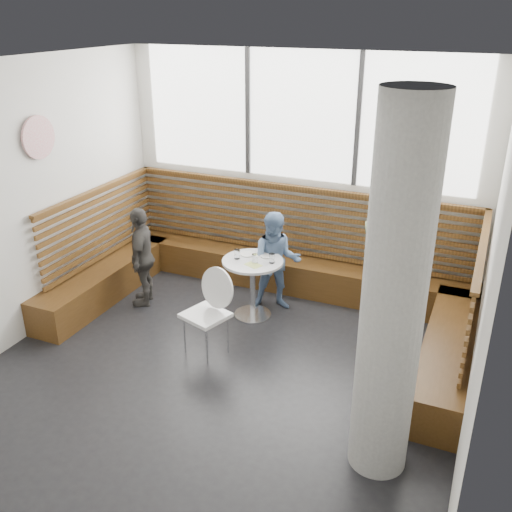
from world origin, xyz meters
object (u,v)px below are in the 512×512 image
at_px(concrete_column, 394,299).
at_px(adult_man, 389,283).
at_px(cafe_chair, 208,304).
at_px(cafe_table, 253,276).
at_px(child_back, 276,262).
at_px(child_left, 142,256).

xyz_separation_m(concrete_column, adult_man, (-0.32, 1.74, -0.72)).
bearing_deg(adult_man, concrete_column, -161.33).
relative_size(cafe_chair, adult_man, 0.57).
distance_m(cafe_table, cafe_chair, 0.93).
bearing_deg(child_back, cafe_table, -142.88).
height_order(concrete_column, cafe_chair, concrete_column).
bearing_deg(child_left, cafe_chair, 41.25).
height_order(cafe_table, cafe_chair, cafe_chair).
bearing_deg(adult_man, cafe_chair, 120.20).
xyz_separation_m(cafe_table, child_back, (0.19, 0.32, 0.10)).
relative_size(cafe_table, child_left, 0.58).
bearing_deg(concrete_column, child_back, 129.49).
xyz_separation_m(concrete_column, cafe_table, (-2.03, 1.91, -1.04)).
bearing_deg(cafe_chair, cafe_table, 99.46).
bearing_deg(child_back, cafe_chair, -126.87).
relative_size(child_back, child_left, 0.98).
bearing_deg(cafe_chair, child_left, 170.92).
distance_m(concrete_column, child_left, 4.00).
bearing_deg(cafe_table, concrete_column, -43.29).
xyz_separation_m(concrete_column, child_back, (-1.84, 2.23, -0.94)).
distance_m(cafe_table, child_back, 0.38).
bearing_deg(child_left, child_back, 86.72).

